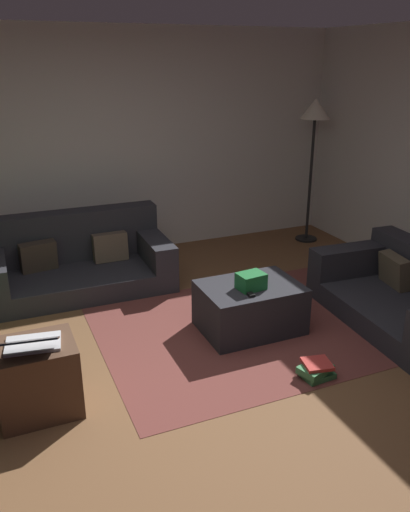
% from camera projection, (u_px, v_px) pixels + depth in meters
% --- Properties ---
extents(ground_plane, '(6.40, 6.40, 0.00)m').
position_uv_depth(ground_plane, '(191.00, 396.00, 3.70)').
color(ground_plane, brown).
extents(rear_partition, '(6.40, 0.12, 2.60)m').
position_uv_depth(rear_partition, '(88.00, 147.00, 5.93)').
color(rear_partition, beige).
rests_on(rear_partition, ground_plane).
extents(couch_left, '(1.86, 0.97, 0.74)m').
position_uv_depth(couch_left, '(77.00, 261.00, 5.41)').
color(couch_left, '#26262B').
rests_on(couch_left, ground_plane).
extents(ottoman, '(0.85, 0.61, 0.42)m').
position_uv_depth(ottoman, '(250.00, 307.00, 4.54)').
color(ottoman, '#26262B').
rests_on(ottoman, ground_plane).
extents(gift_box, '(0.24, 0.19, 0.14)m').
position_uv_depth(gift_box, '(251.00, 281.00, 4.38)').
color(gift_box, '#19662D').
rests_on(gift_box, ottoman).
extents(tv_remote, '(0.06, 0.16, 0.02)m').
position_uv_depth(tv_remote, '(248.00, 292.00, 4.30)').
color(tv_remote, black).
rests_on(tv_remote, ottoman).
extents(side_table, '(0.52, 0.44, 0.50)m').
position_uv_depth(side_table, '(38.00, 378.00, 3.47)').
color(side_table, '#4C3323').
rests_on(side_table, ground_plane).
extents(laptop, '(0.41, 0.46, 0.19)m').
position_uv_depth(laptop, '(32.00, 343.00, 3.30)').
color(laptop, silver).
rests_on(laptop, side_table).
extents(book_stack, '(0.29, 0.24, 0.12)m').
position_uv_depth(book_stack, '(316.00, 370.00, 3.90)').
color(book_stack, '#387A47').
rests_on(book_stack, ground_plane).
extents(corner_lamp, '(0.36, 0.36, 1.79)m').
position_uv_depth(corner_lamp, '(315.00, 120.00, 6.32)').
color(corner_lamp, black).
rests_on(corner_lamp, ground_plane).
extents(area_rug, '(2.60, 2.00, 0.01)m').
position_uv_depth(area_rug, '(249.00, 328.00, 4.62)').
color(area_rug, brown).
rests_on(area_rug, ground_plane).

